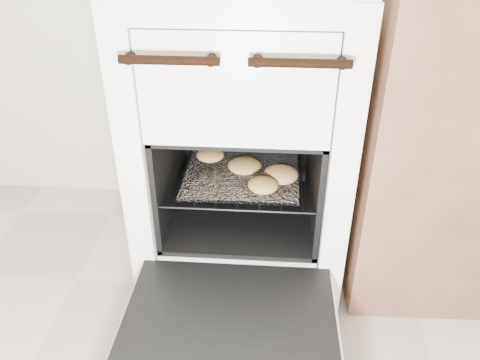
# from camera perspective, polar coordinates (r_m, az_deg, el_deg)

# --- Properties ---
(stove) EXTENTS (0.54, 0.61, 0.83)m
(stove) POSITION_cam_1_polar(r_m,az_deg,el_deg) (1.32, 0.42, 4.63)
(stove) COLOR silver
(stove) RESTS_ON ground
(oven_door) EXTENTS (0.49, 0.38, 0.03)m
(oven_door) POSITION_cam_1_polar(r_m,az_deg,el_deg) (1.09, -1.32, -17.22)
(oven_door) COLOR black
(oven_door) RESTS_ON stove
(oven_rack) EXTENTS (0.40, 0.38, 0.01)m
(oven_rack) POSITION_cam_1_polar(r_m,az_deg,el_deg) (1.30, 0.23, 0.81)
(oven_rack) COLOR black
(oven_rack) RESTS_ON stove
(foil_sheet) EXTENTS (0.31, 0.27, 0.01)m
(foil_sheet) POSITION_cam_1_polar(r_m,az_deg,el_deg) (1.28, 0.18, 0.62)
(foil_sheet) COLOR white
(foil_sheet) RESTS_ON oven_rack
(baked_rolls) EXTENTS (0.30, 0.26, 0.04)m
(baked_rolls) POSITION_cam_1_polar(r_m,az_deg,el_deg) (1.26, 1.65, 1.27)
(baked_rolls) COLOR #BA844A
(baked_rolls) RESTS_ON foil_sheet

